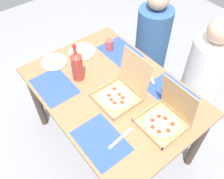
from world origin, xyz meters
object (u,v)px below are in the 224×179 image
object	(u,v)px
pizza_box_center	(165,118)
plate_middle	(82,52)
diner_left_seat	(150,52)
diner_right_seat	(198,86)
cup_spare	(167,90)
soda_bottle	(77,66)
cup_red	(109,45)
plate_near_right	(55,62)
pizza_box_corner_left	(120,92)

from	to	relation	value
pizza_box_center	plate_middle	world-z (taller)	pizza_box_center
diner_left_seat	diner_right_seat	bearing A→B (deg)	-0.00
cup_spare	diner_right_seat	xyz separation A→B (m)	(0.01, 0.46, -0.27)
pizza_box_center	soda_bottle	distance (m)	0.76
plate_middle	cup_red	distance (m)	0.25
cup_spare	diner_left_seat	bearing A→B (deg)	142.55
cup_spare	diner_left_seat	size ratio (longest dim) A/B	0.09
cup_red	cup_spare	bearing A→B (deg)	0.28
soda_bottle	cup_red	xyz separation A→B (m)	(-0.13, 0.41, -0.08)
cup_spare	plate_near_right	bearing A→B (deg)	-150.08
plate_middle	diner_right_seat	xyz separation A→B (m)	(0.80, 0.68, -0.22)
pizza_box_center	diner_left_seat	bearing A→B (deg)	139.50
diner_right_seat	pizza_box_corner_left	bearing A→B (deg)	-105.90
pizza_box_corner_left	plate_near_right	world-z (taller)	pizza_box_corner_left
plate_near_right	cup_spare	size ratio (longest dim) A/B	2.01
plate_near_right	plate_middle	bearing A→B (deg)	82.83
pizza_box_corner_left	diner_left_seat	distance (m)	0.88
plate_near_right	diner_right_seat	distance (m)	1.27
diner_right_seat	cup_red	bearing A→B (deg)	-146.29
cup_red	plate_near_right	bearing A→B (deg)	-107.05
plate_middle	pizza_box_center	bearing A→B (deg)	1.77
plate_near_right	diner_left_seat	distance (m)	0.99
plate_near_right	diner_right_seat	xyz separation A→B (m)	(0.84, 0.93, -0.22)
pizza_box_corner_left	diner_right_seat	xyz separation A→B (m)	(0.21, 0.74, -0.26)
pizza_box_corner_left	soda_bottle	bearing A→B (deg)	-159.41
pizza_box_corner_left	diner_left_seat	xyz separation A→B (m)	(-0.40, 0.74, -0.27)
pizza_box_center	soda_bottle	world-z (taller)	soda_bottle
pizza_box_corner_left	pizza_box_center	bearing A→B (deg)	13.63
pizza_box_center	cup_red	bearing A→B (deg)	167.52
diner_left_seat	cup_red	bearing A→B (deg)	-100.44
pizza_box_center	plate_near_right	xyz separation A→B (m)	(-0.99, -0.29, -0.04)
plate_near_right	cup_red	xyz separation A→B (m)	(0.15, 0.47, 0.04)
pizza_box_center	cup_spare	xyz separation A→B (m)	(-0.16, 0.19, 0.01)
diner_right_seat	soda_bottle	bearing A→B (deg)	-123.06
cup_red	soda_bottle	bearing A→B (deg)	-72.90
pizza_box_center	soda_bottle	size ratio (longest dim) A/B	0.97
cup_spare	diner_left_seat	distance (m)	0.80
pizza_box_center	cup_red	xyz separation A→B (m)	(-0.84, 0.19, 0.00)
plate_middle	diner_left_seat	xyz separation A→B (m)	(0.20, 0.68, -0.23)
soda_bottle	cup_spare	size ratio (longest dim) A/B	3.00
pizza_box_corner_left	cup_red	bearing A→B (deg)	150.35
cup_red	pizza_box_corner_left	bearing A→B (deg)	-29.65
soda_bottle	cup_spare	world-z (taller)	soda_bottle
pizza_box_corner_left	pizza_box_center	distance (m)	0.37
plate_near_right	soda_bottle	world-z (taller)	soda_bottle
pizza_box_center	cup_spare	world-z (taller)	pizza_box_center
cup_spare	diner_right_seat	world-z (taller)	diner_right_seat
cup_red	cup_spare	size ratio (longest dim) A/B	0.90
cup_red	diner_right_seat	xyz separation A→B (m)	(0.69, 0.46, -0.26)
cup_red	cup_spare	world-z (taller)	cup_spare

